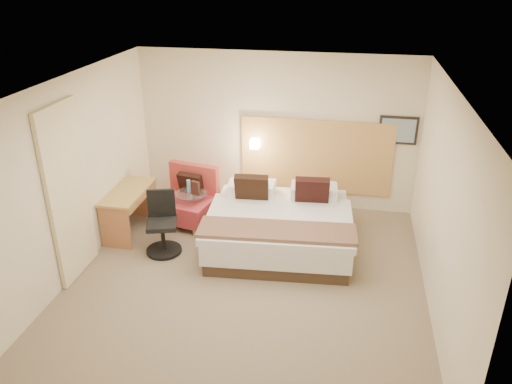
% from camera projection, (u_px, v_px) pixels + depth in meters
% --- Properties ---
extents(floor, '(4.80, 5.00, 0.02)m').
position_uv_depth(floor, '(247.00, 280.00, 6.93)').
color(floor, '#806E56').
rests_on(floor, ground).
extents(ceiling, '(4.80, 5.00, 0.02)m').
position_uv_depth(ceiling, '(245.00, 85.00, 5.78)').
color(ceiling, white).
rests_on(ceiling, floor).
extents(wall_back, '(4.80, 0.02, 2.70)m').
position_uv_depth(wall_back, '(276.00, 131.00, 8.59)').
color(wall_back, beige).
rests_on(wall_back, floor).
extents(wall_front, '(4.80, 0.02, 2.70)m').
position_uv_depth(wall_front, '(184.00, 316.00, 4.12)').
color(wall_front, beige).
rests_on(wall_front, floor).
extents(wall_left, '(0.02, 5.00, 2.70)m').
position_uv_depth(wall_left, '(73.00, 177.00, 6.77)').
color(wall_left, beige).
rests_on(wall_left, floor).
extents(wall_right, '(0.02, 5.00, 2.70)m').
position_uv_depth(wall_right, '(444.00, 207.00, 5.94)').
color(wall_right, beige).
rests_on(wall_right, floor).
extents(headboard_panel, '(2.60, 0.04, 1.30)m').
position_uv_depth(headboard_panel, '(316.00, 156.00, 8.61)').
color(headboard_panel, tan).
rests_on(headboard_panel, wall_back).
extents(art_frame, '(0.62, 0.03, 0.47)m').
position_uv_depth(art_frame, '(398.00, 130.00, 8.16)').
color(art_frame, black).
rests_on(art_frame, wall_back).
extents(art_canvas, '(0.54, 0.01, 0.39)m').
position_uv_depth(art_canvas, '(398.00, 131.00, 8.14)').
color(art_canvas, '#768DA2').
rests_on(art_canvas, wall_back).
extents(lamp_arm, '(0.02, 0.12, 0.02)m').
position_uv_depth(lamp_arm, '(255.00, 143.00, 8.66)').
color(lamp_arm, white).
rests_on(lamp_arm, wall_back).
extents(lamp_shade, '(0.15, 0.15, 0.15)m').
position_uv_depth(lamp_shade, '(255.00, 144.00, 8.60)').
color(lamp_shade, beige).
rests_on(lamp_shade, wall_back).
extents(curtain, '(0.06, 0.90, 2.42)m').
position_uv_depth(curtain, '(68.00, 194.00, 6.59)').
color(curtain, beige).
rests_on(curtain, wall_left).
extents(bottle_a, '(0.08, 0.08, 0.21)m').
position_uv_depth(bottle_a, '(189.00, 186.00, 8.09)').
color(bottle_a, '#7EACC4').
rests_on(bottle_a, side_table).
extents(menu_folder, '(0.15, 0.10, 0.23)m').
position_uv_depth(menu_folder, '(196.00, 188.00, 7.99)').
color(menu_folder, '#3A1C17').
rests_on(menu_folder, side_table).
extents(bed, '(2.29, 2.24, 1.05)m').
position_uv_depth(bed, '(280.00, 225.00, 7.65)').
color(bed, '#3A2A1D').
rests_on(bed, floor).
extents(lounge_chair, '(1.02, 0.94, 0.94)m').
position_uv_depth(lounge_chair, '(188.00, 201.00, 8.34)').
color(lounge_chair, '#BF765A').
rests_on(lounge_chair, floor).
extents(side_table, '(0.69, 0.69, 0.59)m').
position_uv_depth(side_table, '(192.00, 208.00, 8.20)').
color(side_table, white).
rests_on(side_table, floor).
extents(desk, '(0.53, 1.16, 0.72)m').
position_uv_depth(desk, '(130.00, 200.00, 7.92)').
color(desk, '#B49146').
rests_on(desk, floor).
extents(desk_chair, '(0.66, 0.66, 0.94)m').
position_uv_depth(desk_chair, '(163.00, 228.00, 7.45)').
color(desk_chair, black).
rests_on(desk_chair, floor).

